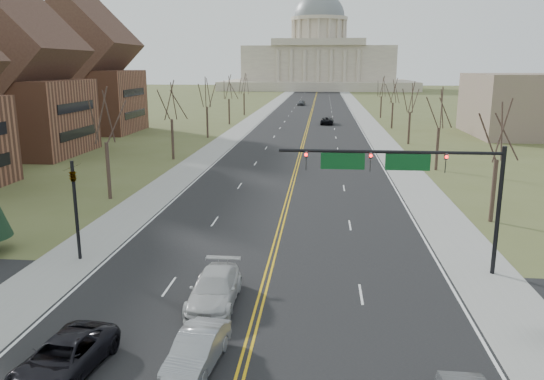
% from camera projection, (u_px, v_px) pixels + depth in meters
% --- Properties ---
extents(road, '(20.00, 380.00, 0.01)m').
position_uv_depth(road, '(311.00, 115.00, 124.29)').
color(road, black).
rests_on(road, ground).
extents(cross_road, '(120.00, 14.00, 0.01)m').
position_uv_depth(cross_road, '(253.00, 327.00, 23.54)').
color(cross_road, black).
rests_on(cross_road, ground).
extents(sidewalk_left, '(4.00, 380.00, 0.03)m').
position_uv_depth(sidewalk_left, '(260.00, 114.00, 125.41)').
color(sidewalk_left, gray).
rests_on(sidewalk_left, ground).
extents(sidewalk_right, '(4.00, 380.00, 0.03)m').
position_uv_depth(sidewalk_right, '(362.00, 115.00, 123.17)').
color(sidewalk_right, gray).
rests_on(sidewalk_right, ground).
extents(center_line, '(0.42, 380.00, 0.01)m').
position_uv_depth(center_line, '(311.00, 115.00, 124.29)').
color(center_line, gold).
rests_on(center_line, road).
extents(edge_line_left, '(0.15, 380.00, 0.01)m').
position_uv_depth(edge_line_left, '(269.00, 114.00, 125.20)').
color(edge_line_left, silver).
rests_on(edge_line_left, road).
extents(edge_line_right, '(0.15, 380.00, 0.01)m').
position_uv_depth(edge_line_right, '(353.00, 115.00, 123.38)').
color(edge_line_right, silver).
rests_on(edge_line_right, road).
extents(capitol, '(90.00, 60.00, 50.00)m').
position_uv_depth(capitol, '(318.00, 59.00, 256.56)').
color(capitol, beige).
rests_on(capitol, ground).
extents(signal_mast, '(12.12, 0.44, 7.20)m').
position_uv_depth(signal_mast, '(406.00, 171.00, 28.79)').
color(signal_mast, black).
rests_on(signal_mast, ground).
extents(signal_left, '(0.32, 0.36, 6.00)m').
position_uv_depth(signal_left, '(75.00, 199.00, 31.03)').
color(signal_left, black).
rests_on(signal_left, ground).
extents(tree_r_0, '(3.74, 3.74, 8.50)m').
position_uv_depth(tree_r_0, '(499.00, 134.00, 38.03)').
color(tree_r_0, '#35251F').
rests_on(tree_r_0, ground).
extents(tree_l_0, '(3.96, 3.96, 9.00)m').
position_uv_depth(tree_l_0, '(105.00, 119.00, 44.70)').
color(tree_l_0, '#35251F').
rests_on(tree_l_0, ground).
extents(tree_r_1, '(3.74, 3.74, 8.50)m').
position_uv_depth(tree_r_1, '(440.00, 111.00, 57.41)').
color(tree_r_1, '#35251F').
rests_on(tree_r_1, ground).
extents(tree_l_1, '(3.96, 3.96, 9.00)m').
position_uv_depth(tree_l_1, '(171.00, 103.00, 64.08)').
color(tree_l_1, '#35251F').
rests_on(tree_l_1, ground).
extents(tree_r_2, '(3.74, 3.74, 8.50)m').
position_uv_depth(tree_r_2, '(411.00, 99.00, 76.78)').
color(tree_r_2, '#35251F').
rests_on(tree_r_2, ground).
extents(tree_l_2, '(3.96, 3.96, 9.00)m').
position_uv_depth(tree_l_2, '(207.00, 94.00, 83.45)').
color(tree_l_2, '#35251F').
rests_on(tree_l_2, ground).
extents(tree_r_3, '(3.74, 3.74, 8.50)m').
position_uv_depth(tree_r_3, '(393.00, 92.00, 96.16)').
color(tree_r_3, '#35251F').
rests_on(tree_r_3, ground).
extents(tree_l_3, '(3.96, 3.96, 9.00)m').
position_uv_depth(tree_l_3, '(229.00, 88.00, 102.83)').
color(tree_l_3, '#35251F').
rests_on(tree_l_3, ground).
extents(tree_r_4, '(3.74, 3.74, 8.50)m').
position_uv_depth(tree_r_4, '(382.00, 88.00, 115.53)').
color(tree_r_4, '#35251F').
rests_on(tree_r_4, ground).
extents(tree_l_4, '(3.96, 3.96, 9.00)m').
position_uv_depth(tree_l_4, '(244.00, 85.00, 122.20)').
color(tree_l_4, '#35251F').
rests_on(tree_l_4, ground).
extents(bldg_left_mid, '(15.10, 14.28, 20.75)m').
position_uv_depth(bldg_left_mid, '(18.00, 88.00, 67.56)').
color(bldg_left_mid, brown).
rests_on(bldg_left_mid, ground).
extents(bldg_left_far, '(17.10, 14.28, 23.25)m').
position_uv_depth(bldg_left_far, '(85.00, 76.00, 90.76)').
color(bldg_left_far, brown).
rests_on(bldg_left_far, ground).
extents(car_sb_inner_lead, '(1.99, 4.44, 1.42)m').
position_uv_depth(car_sb_inner_lead, '(197.00, 350.00, 20.32)').
color(car_sb_inner_lead, gray).
rests_on(car_sb_inner_lead, road).
extents(car_sb_outer_lead, '(2.90, 5.30, 1.41)m').
position_uv_depth(car_sb_outer_lead, '(63.00, 358.00, 19.79)').
color(car_sb_outer_lead, black).
rests_on(car_sb_outer_lead, road).
extents(car_sb_inner_second, '(2.27, 5.41, 1.56)m').
position_uv_depth(car_sb_inner_second, '(215.00, 289.00, 25.67)').
color(car_sb_inner_second, '#BEBEBE').
rests_on(car_sb_inner_second, road).
extents(car_far_nb, '(2.71, 5.41, 1.47)m').
position_uv_depth(car_far_nb, '(327.00, 120.00, 104.16)').
color(car_far_nb, black).
rests_on(car_far_nb, road).
extents(car_far_sb, '(2.38, 4.77, 1.56)m').
position_uv_depth(car_far_sb, '(301.00, 103.00, 152.65)').
color(car_far_sb, '#55585E').
rests_on(car_far_sb, road).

